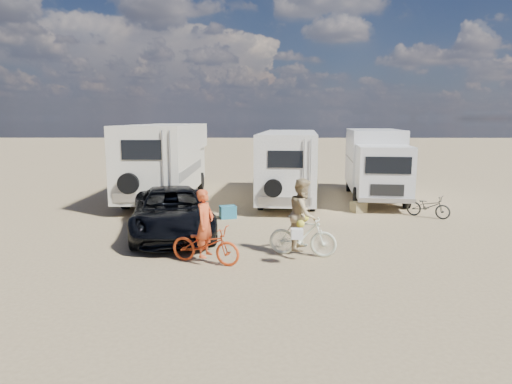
{
  "coord_description": "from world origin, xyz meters",
  "views": [
    {
      "loc": [
        -1.11,
        -11.99,
        3.49
      ],
      "look_at": [
        -1.2,
        1.19,
        1.3
      ],
      "focal_mm": 31.03,
      "sensor_mm": 36.0,
      "label": 1
    }
  ],
  "objects_px": {
    "rv_left": "(167,162)",
    "rider_woman": "(303,221)",
    "dark_suv": "(172,212)",
    "bike_parked": "(428,206)",
    "bike_man": "(205,244)",
    "box_truck": "(376,165)",
    "rv_main": "(289,166)",
    "cooler": "(228,212)",
    "rider_man": "(205,230)",
    "bike_woman": "(303,236)",
    "crate": "(358,207)"
  },
  "relations": [
    {
      "from": "bike_woman",
      "to": "cooler",
      "type": "relative_size",
      "value": 3.15
    },
    {
      "from": "rider_man",
      "to": "bike_woman",
      "type": "bearing_deg",
      "value": -55.8
    },
    {
      "from": "bike_woman",
      "to": "rv_main",
      "type": "bearing_deg",
      "value": 13.63
    },
    {
      "from": "bike_man",
      "to": "bike_woman",
      "type": "distance_m",
      "value": 2.5
    },
    {
      "from": "dark_suv",
      "to": "bike_parked",
      "type": "height_order",
      "value": "dark_suv"
    },
    {
      "from": "box_truck",
      "to": "rider_man",
      "type": "bearing_deg",
      "value": -118.93
    },
    {
      "from": "rider_man",
      "to": "rider_woman",
      "type": "relative_size",
      "value": 0.9
    },
    {
      "from": "rv_left",
      "to": "crate",
      "type": "xyz_separation_m",
      "value": [
        7.81,
        -2.99,
        -1.43
      ]
    },
    {
      "from": "rv_main",
      "to": "crate",
      "type": "distance_m",
      "value": 3.74
    },
    {
      "from": "rider_woman",
      "to": "rv_main",
      "type": "bearing_deg",
      "value": 13.63
    },
    {
      "from": "rider_man",
      "to": "crate",
      "type": "xyz_separation_m",
      "value": [
        5.06,
        6.01,
        -0.63
      ]
    },
    {
      "from": "rv_main",
      "to": "rider_woman",
      "type": "xyz_separation_m",
      "value": [
        -0.16,
        -7.89,
        -0.55
      ]
    },
    {
      "from": "rv_main",
      "to": "cooler",
      "type": "distance_m",
      "value": 4.46
    },
    {
      "from": "rv_left",
      "to": "dark_suv",
      "type": "height_order",
      "value": "rv_left"
    },
    {
      "from": "rider_man",
      "to": "rider_woman",
      "type": "distance_m",
      "value": 2.5
    },
    {
      "from": "rider_woman",
      "to": "bike_parked",
      "type": "xyz_separation_m",
      "value": [
        4.93,
        4.53,
        -0.51
      ]
    },
    {
      "from": "rider_woman",
      "to": "bike_woman",
      "type": "bearing_deg",
      "value": 0.0
    },
    {
      "from": "rv_main",
      "to": "rv_left",
      "type": "relative_size",
      "value": 0.89
    },
    {
      "from": "rv_left",
      "to": "cooler",
      "type": "height_order",
      "value": "rv_left"
    },
    {
      "from": "rv_left",
      "to": "bike_woman",
      "type": "xyz_separation_m",
      "value": [
        5.17,
        -8.38,
        -1.09
      ]
    },
    {
      "from": "cooler",
      "to": "bike_man",
      "type": "bearing_deg",
      "value": -109.53
    },
    {
      "from": "rv_left",
      "to": "cooler",
      "type": "relative_size",
      "value": 14.8
    },
    {
      "from": "rider_man",
      "to": "rider_woman",
      "type": "xyz_separation_m",
      "value": [
        2.42,
        0.62,
        0.09
      ]
    },
    {
      "from": "bike_woman",
      "to": "box_truck",
      "type": "bearing_deg",
      "value": -11.08
    },
    {
      "from": "dark_suv",
      "to": "bike_man",
      "type": "distance_m",
      "value": 3.04
    },
    {
      "from": "dark_suv",
      "to": "bike_woman",
      "type": "xyz_separation_m",
      "value": [
        3.76,
        -2.1,
        -0.18
      ]
    },
    {
      "from": "rider_man",
      "to": "cooler",
      "type": "distance_m",
      "value": 4.99
    },
    {
      "from": "rv_main",
      "to": "box_truck",
      "type": "xyz_separation_m",
      "value": [
        3.8,
        0.27,
        0.04
      ]
    },
    {
      "from": "rider_man",
      "to": "bike_parked",
      "type": "relative_size",
      "value": 1.07
    },
    {
      "from": "crate",
      "to": "rider_man",
      "type": "bearing_deg",
      "value": -130.09
    },
    {
      "from": "rv_left",
      "to": "dark_suv",
      "type": "relative_size",
      "value": 1.62
    },
    {
      "from": "rider_man",
      "to": "bike_man",
      "type": "bearing_deg",
      "value": 0.0
    },
    {
      "from": "bike_parked",
      "to": "cooler",
      "type": "bearing_deg",
      "value": 129.35
    },
    {
      "from": "crate",
      "to": "bike_man",
      "type": "bearing_deg",
      "value": -130.09
    },
    {
      "from": "bike_man",
      "to": "rv_left",
      "type": "bearing_deg",
      "value": 36.88
    },
    {
      "from": "dark_suv",
      "to": "crate",
      "type": "height_order",
      "value": "dark_suv"
    },
    {
      "from": "bike_parked",
      "to": "rider_woman",
      "type": "bearing_deg",
      "value": 170.36
    },
    {
      "from": "rv_left",
      "to": "bike_man",
      "type": "height_order",
      "value": "rv_left"
    },
    {
      "from": "rv_left",
      "to": "rider_woman",
      "type": "bearing_deg",
      "value": -58.12
    },
    {
      "from": "bike_parked",
      "to": "crate",
      "type": "height_order",
      "value": "bike_parked"
    },
    {
      "from": "rider_woman",
      "to": "rv_left",
      "type": "bearing_deg",
      "value": 46.48
    },
    {
      "from": "dark_suv",
      "to": "bike_parked",
      "type": "distance_m",
      "value": 9.03
    },
    {
      "from": "rv_left",
      "to": "dark_suv",
      "type": "bearing_deg",
      "value": -77.14
    },
    {
      "from": "box_truck",
      "to": "bike_man",
      "type": "height_order",
      "value": "box_truck"
    },
    {
      "from": "bike_parked",
      "to": "cooler",
      "type": "distance_m",
      "value": 7.16
    },
    {
      "from": "dark_suv",
      "to": "cooler",
      "type": "xyz_separation_m",
      "value": [
        1.54,
        2.23,
        -0.48
      ]
    },
    {
      "from": "box_truck",
      "to": "rv_main",
      "type": "bearing_deg",
      "value": -168.82
    },
    {
      "from": "bike_woman",
      "to": "rider_woman",
      "type": "xyz_separation_m",
      "value": [
        0.0,
        0.0,
        0.39
      ]
    },
    {
      "from": "box_truck",
      "to": "bike_woman",
      "type": "bearing_deg",
      "value": -108.81
    },
    {
      "from": "rv_left",
      "to": "cooler",
      "type": "distance_m",
      "value": 5.2
    }
  ]
}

